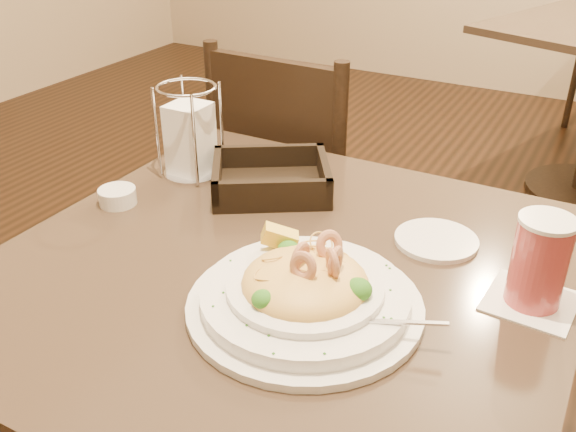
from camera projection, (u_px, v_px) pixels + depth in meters
The scene contains 8 objects.
main_table at pixel (283, 374), 1.15m from camera, with size 0.90×0.90×0.74m.
dining_chair_near at pixel (299, 195), 1.79m from camera, with size 0.44×0.44×0.93m.
pasta_bowl at pixel (305, 291), 0.92m from camera, with size 0.38×0.34×0.11m.
drink_glass at pixel (539, 262), 0.91m from camera, with size 0.13×0.13×0.14m.
bread_basket at pixel (271, 181), 1.26m from camera, with size 0.29×0.27×0.06m.
napkin_caddy at pixel (190, 137), 1.30m from camera, with size 0.12×0.12×0.19m.
side_plate at pixel (436, 240), 1.09m from camera, with size 0.14×0.14×0.01m, color white.
butter_ramekin at pixel (117, 196), 1.21m from camera, with size 0.07×0.07×0.03m, color white.
Camera 1 is at (0.43, -0.76, 1.31)m, focal length 40.00 mm.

